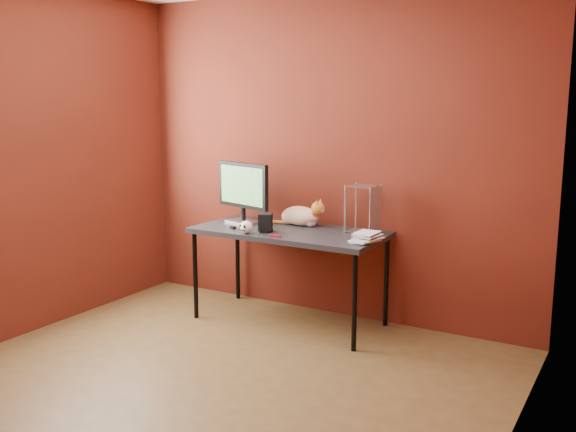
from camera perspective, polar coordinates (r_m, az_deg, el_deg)
The scene contains 11 objects.
room at distance 3.70m, azimuth -8.56°, elevation 5.43°, with size 3.52×3.52×2.61m.
desk at distance 5.01m, azimuth 0.10°, elevation -1.80°, with size 1.50×0.70×0.75m.
monitor at distance 5.25m, azimuth -4.01°, elevation 2.36°, with size 0.56×0.25×0.50m.
cat at distance 5.16m, azimuth 1.15°, elevation 0.03°, with size 0.50×0.21×0.23m.
skull_mug at distance 4.86m, azimuth -3.73°, elevation -0.99°, with size 0.10×0.10×0.10m.
speaker at distance 4.92m, azimuth -2.02°, elevation -0.67°, with size 0.13×0.12×0.14m.
book_stack at distance 4.58m, azimuth 6.43°, elevation 2.81°, with size 0.21×0.24×0.82m.
wire_rack at distance 4.91m, azimuth 6.66°, elevation 0.65°, with size 0.22×0.19×0.37m.
pocket_knife at distance 4.73m, azimuth -1.16°, elevation -1.80°, with size 0.08×0.02×0.02m, color #A90D20.
black_gadget at distance 5.05m, azimuth -4.93°, elevation -1.04°, with size 0.05×0.03×0.02m, color black.
washer at distance 4.81m, azimuth -2.18°, elevation -1.70°, with size 0.05×0.05×0.00m, color #AAAAAF.
Camera 1 is at (2.30, -2.88, 1.75)m, focal length 40.00 mm.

